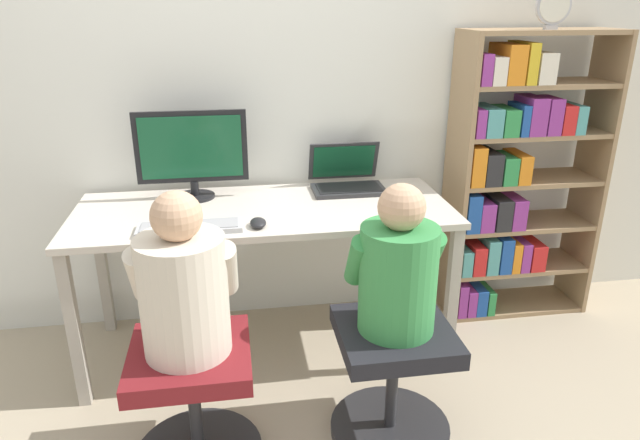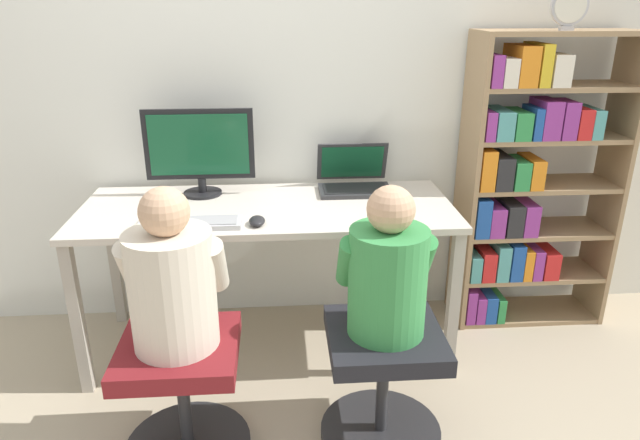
% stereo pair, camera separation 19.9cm
% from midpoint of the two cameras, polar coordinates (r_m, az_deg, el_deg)
% --- Properties ---
extents(ground_plane, '(14.00, 14.00, 0.00)m').
position_cam_midpoint_polar(ground_plane, '(2.73, -2.66, -16.33)').
color(ground_plane, tan).
extents(wall_back, '(10.00, 0.05, 2.60)m').
position_cam_midpoint_polar(wall_back, '(2.95, -3.57, 14.06)').
color(wall_back, silver).
rests_on(wall_back, ground_plane).
extents(desk, '(1.74, 0.70, 0.76)m').
position_cam_midpoint_polar(desk, '(2.70, -3.13, -0.19)').
color(desk, beige).
rests_on(desk, ground_plane).
extents(desktop_monitor, '(0.53, 0.19, 0.43)m').
position_cam_midpoint_polar(desktop_monitor, '(2.81, -9.98, 6.82)').
color(desktop_monitor, black).
rests_on(desktop_monitor, desk).
extents(laptop, '(0.36, 0.29, 0.23)m').
position_cam_midpoint_polar(laptop, '(2.91, 5.41, 3.92)').
color(laptop, '#2D2D30').
rests_on(laptop, desk).
extents(keyboard, '(0.44, 0.14, 0.03)m').
position_cam_midpoint_polar(keyboard, '(2.47, -10.63, -0.35)').
color(keyboard, '#B2B2B7').
rests_on(keyboard, desk).
extents(computer_mouse_by_keyboard, '(0.07, 0.11, 0.03)m').
position_cam_midpoint_polar(computer_mouse_by_keyboard, '(2.45, -4.01, -0.13)').
color(computer_mouse_by_keyboard, black).
rests_on(computer_mouse_by_keyboard, desk).
extents(office_chair_left, '(0.49, 0.49, 0.49)m').
position_cam_midpoint_polar(office_chair_left, '(2.28, -11.04, -16.48)').
color(office_chair_left, '#262628').
rests_on(office_chair_left, ground_plane).
extents(office_chair_right, '(0.49, 0.49, 0.49)m').
position_cam_midpoint_polar(office_chair_right, '(2.34, 8.84, -15.35)').
color(office_chair_right, '#262628').
rests_on(office_chair_right, ground_plane).
extents(person_at_monitor, '(0.38, 0.31, 0.60)m').
position_cam_midpoint_polar(person_at_monitor, '(2.04, -11.93, -6.01)').
color(person_at_monitor, beige).
rests_on(person_at_monitor, office_chair_left).
extents(person_at_laptop, '(0.36, 0.30, 0.57)m').
position_cam_midpoint_polar(person_at_laptop, '(2.10, 9.50, -5.23)').
color(person_at_laptop, '#388C47').
rests_on(person_at_laptop, office_chair_right).
extents(bookshelf, '(0.80, 0.30, 1.53)m').
position_cam_midpoint_polar(bookshelf, '(3.15, 21.53, 3.34)').
color(bookshelf, '#997A56').
rests_on(bookshelf, ground_plane).
extents(desk_clock, '(0.17, 0.03, 0.19)m').
position_cam_midpoint_polar(desk_clock, '(2.99, 25.56, 18.68)').
color(desk_clock, '#B2B2B7').
rests_on(desk_clock, bookshelf).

